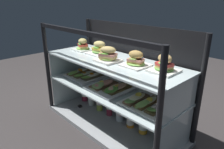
{
  "coord_description": "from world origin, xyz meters",
  "views": [
    {
      "loc": [
        1.2,
        -1.15,
        1.12
      ],
      "look_at": [
        0.0,
        0.0,
        0.5
      ],
      "focal_mm": 33.41,
      "sensor_mm": 36.0,
      "label": 1
    }
  ],
  "objects_px": {
    "plated_roll_sandwich_mid_right": "(108,55)",
    "juice_bottle_front_left_end": "(85,93)",
    "plated_roll_sandwich_right_of_center": "(83,46)",
    "open_sandwich_tray_left_of_center": "(85,75)",
    "plated_roll_sandwich_center": "(136,60)",
    "juice_bottle_front_right_end": "(120,112)",
    "juice_bottle_front_second": "(91,97)",
    "juice_bottle_back_right": "(130,118)",
    "juice_bottle_tucked_behind": "(143,124)",
    "juice_bottle_near_post": "(109,105)",
    "plated_roll_sandwich_left_of_center": "(164,65)",
    "plated_roll_sandwich_near_left_corner": "(100,49)",
    "open_sandwich_tray_near_right_corner": "(109,87)",
    "juice_bottle_back_center": "(99,102)",
    "open_sandwich_tray_mid_right": "(147,103)",
    "kitchen_scissors": "(78,107)"
  },
  "relations": [
    {
      "from": "juice_bottle_back_right",
      "to": "plated_roll_sandwich_mid_right",
      "type": "bearing_deg",
      "value": -150.57
    },
    {
      "from": "plated_roll_sandwich_left_of_center",
      "to": "juice_bottle_tucked_behind",
      "type": "relative_size",
      "value": 0.9
    },
    {
      "from": "plated_roll_sandwich_center",
      "to": "open_sandwich_tray_left_of_center",
      "type": "relative_size",
      "value": 0.57
    },
    {
      "from": "juice_bottle_front_left_end",
      "to": "juice_bottle_tucked_behind",
      "type": "xyz_separation_m",
      "value": [
        0.82,
        -0.0,
        -0.01
      ]
    },
    {
      "from": "juice_bottle_front_second",
      "to": "juice_bottle_near_post",
      "type": "relative_size",
      "value": 0.98
    },
    {
      "from": "plated_roll_sandwich_mid_right",
      "to": "juice_bottle_front_left_end",
      "type": "distance_m",
      "value": 0.75
    },
    {
      "from": "plated_roll_sandwich_right_of_center",
      "to": "open_sandwich_tray_left_of_center",
      "type": "bearing_deg",
      "value": -27.04
    },
    {
      "from": "plated_roll_sandwich_mid_right",
      "to": "open_sandwich_tray_near_right_corner",
      "type": "height_order",
      "value": "plated_roll_sandwich_mid_right"
    },
    {
      "from": "juice_bottle_front_left_end",
      "to": "juice_bottle_back_right",
      "type": "relative_size",
      "value": 1.1
    },
    {
      "from": "juice_bottle_back_center",
      "to": "plated_roll_sandwich_near_left_corner",
      "type": "bearing_deg",
      "value": 93.86
    },
    {
      "from": "juice_bottle_front_left_end",
      "to": "juice_bottle_back_right",
      "type": "xyz_separation_m",
      "value": [
        0.69,
        -0.01,
        -0.01
      ]
    },
    {
      "from": "juice_bottle_back_right",
      "to": "juice_bottle_tucked_behind",
      "type": "bearing_deg",
      "value": 5.26
    },
    {
      "from": "open_sandwich_tray_near_right_corner",
      "to": "juice_bottle_back_center",
      "type": "height_order",
      "value": "open_sandwich_tray_near_right_corner"
    },
    {
      "from": "juice_bottle_front_second",
      "to": "plated_roll_sandwich_left_of_center",
      "type": "bearing_deg",
      "value": 0.78
    },
    {
      "from": "juice_bottle_front_second",
      "to": "juice_bottle_back_right",
      "type": "relative_size",
      "value": 1.19
    },
    {
      "from": "open_sandwich_tray_near_right_corner",
      "to": "juice_bottle_near_post",
      "type": "height_order",
      "value": "open_sandwich_tray_near_right_corner"
    },
    {
      "from": "open_sandwich_tray_near_right_corner",
      "to": "juice_bottle_tucked_behind",
      "type": "bearing_deg",
      "value": 17.93
    },
    {
      "from": "juice_bottle_back_right",
      "to": "juice_bottle_front_right_end",
      "type": "bearing_deg",
      "value": 176.73
    },
    {
      "from": "open_sandwich_tray_left_of_center",
      "to": "juice_bottle_tucked_behind",
      "type": "relative_size",
      "value": 1.64
    },
    {
      "from": "open_sandwich_tray_near_right_corner",
      "to": "juice_bottle_front_second",
      "type": "bearing_deg",
      "value": 166.89
    },
    {
      "from": "plated_roll_sandwich_left_of_center",
      "to": "juice_bottle_back_center",
      "type": "distance_m",
      "value": 0.88
    },
    {
      "from": "juice_bottle_front_left_end",
      "to": "plated_roll_sandwich_near_left_corner",
      "type": "bearing_deg",
      "value": -0.57
    },
    {
      "from": "plated_roll_sandwich_right_of_center",
      "to": "juice_bottle_tucked_behind",
      "type": "xyz_separation_m",
      "value": [
        0.77,
        0.03,
        -0.55
      ]
    },
    {
      "from": "plated_roll_sandwich_center",
      "to": "juice_bottle_near_post",
      "type": "relative_size",
      "value": 0.77
    },
    {
      "from": "juice_bottle_near_post",
      "to": "open_sandwich_tray_mid_right",
      "type": "bearing_deg",
      "value": -9.34
    },
    {
      "from": "juice_bottle_tucked_behind",
      "to": "juice_bottle_back_center",
      "type": "bearing_deg",
      "value": -178.07
    },
    {
      "from": "plated_roll_sandwich_mid_right",
      "to": "plated_roll_sandwich_center",
      "type": "height_order",
      "value": "plated_roll_sandwich_mid_right"
    },
    {
      "from": "juice_bottle_near_post",
      "to": "juice_bottle_front_right_end",
      "type": "xyz_separation_m",
      "value": [
        0.14,
        0.01,
        -0.01
      ]
    },
    {
      "from": "plated_roll_sandwich_center",
      "to": "juice_bottle_front_right_end",
      "type": "relative_size",
      "value": 0.89
    },
    {
      "from": "plated_roll_sandwich_near_left_corner",
      "to": "juice_bottle_front_left_end",
      "type": "distance_m",
      "value": 0.6
    },
    {
      "from": "open_sandwich_tray_mid_right",
      "to": "juice_bottle_tucked_behind",
      "type": "xyz_separation_m",
      "value": [
        -0.09,
        0.09,
        -0.27
      ]
    },
    {
      "from": "open_sandwich_tray_mid_right",
      "to": "juice_bottle_back_right",
      "type": "bearing_deg",
      "value": 160.12
    },
    {
      "from": "open_sandwich_tray_near_right_corner",
      "to": "juice_bottle_near_post",
      "type": "distance_m",
      "value": 0.28
    },
    {
      "from": "juice_bottle_front_left_end",
      "to": "juice_bottle_front_right_end",
      "type": "relative_size",
      "value": 1.05
    },
    {
      "from": "plated_roll_sandwich_right_of_center",
      "to": "juice_bottle_front_right_end",
      "type": "relative_size",
      "value": 0.8
    },
    {
      "from": "plated_roll_sandwich_center",
      "to": "kitchen_scissors",
      "type": "relative_size",
      "value": 1.16
    },
    {
      "from": "juice_bottle_near_post",
      "to": "kitchen_scissors",
      "type": "distance_m",
      "value": 0.38
    },
    {
      "from": "juice_bottle_back_right",
      "to": "open_sandwich_tray_near_right_corner",
      "type": "bearing_deg",
      "value": -153.56
    },
    {
      "from": "plated_roll_sandwich_near_left_corner",
      "to": "plated_roll_sandwich_mid_right",
      "type": "bearing_deg",
      "value": -25.1
    },
    {
      "from": "juice_bottle_front_left_end",
      "to": "juice_bottle_tucked_behind",
      "type": "relative_size",
      "value": 1.1
    },
    {
      "from": "plated_roll_sandwich_mid_right",
      "to": "juice_bottle_back_right",
      "type": "distance_m",
      "value": 0.59
    },
    {
      "from": "plated_roll_sandwich_left_of_center",
      "to": "juice_bottle_front_right_end",
      "type": "relative_size",
      "value": 0.85
    },
    {
      "from": "plated_roll_sandwich_right_of_center",
      "to": "juice_bottle_near_post",
      "type": "relative_size",
      "value": 0.69
    },
    {
      "from": "open_sandwich_tray_left_of_center",
      "to": "juice_bottle_front_second",
      "type": "relative_size",
      "value": 1.38
    },
    {
      "from": "juice_bottle_front_second",
      "to": "plated_roll_sandwich_near_left_corner",
      "type": "bearing_deg",
      "value": 3.9
    },
    {
      "from": "plated_roll_sandwich_right_of_center",
      "to": "open_sandwich_tray_near_right_corner",
      "type": "distance_m",
      "value": 0.54
    },
    {
      "from": "plated_roll_sandwich_mid_right",
      "to": "juice_bottle_near_post",
      "type": "distance_m",
      "value": 0.55
    },
    {
      "from": "plated_roll_sandwich_right_of_center",
      "to": "open_sandwich_tray_mid_right",
      "type": "height_order",
      "value": "plated_roll_sandwich_right_of_center"
    },
    {
      "from": "juice_bottle_front_right_end",
      "to": "kitchen_scissors",
      "type": "bearing_deg",
      "value": -163.83
    },
    {
      "from": "juice_bottle_front_right_end",
      "to": "plated_roll_sandwich_right_of_center",
      "type": "bearing_deg",
      "value": -177.61
    }
  ]
}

